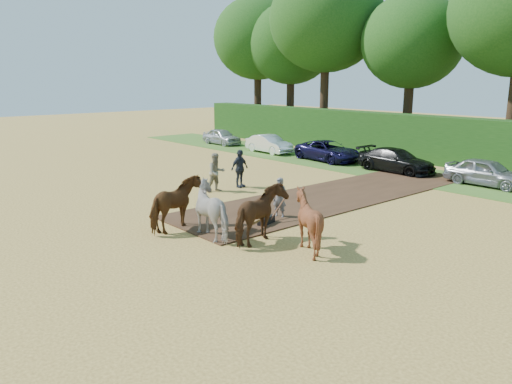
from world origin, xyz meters
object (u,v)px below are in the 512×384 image
(spectator_near, at_px, (216,172))
(parked_cars, at_px, (423,164))
(plough_team, at_px, (240,212))
(spectator_far, at_px, (240,169))

(spectator_near, relative_size, parked_cars, 0.05)
(plough_team, height_order, parked_cars, plough_team)
(plough_team, bearing_deg, parked_cars, 97.86)
(plough_team, bearing_deg, spectator_far, 141.19)
(spectator_near, bearing_deg, spectator_far, 7.95)
(spectator_far, bearing_deg, plough_team, -136.19)
(spectator_far, distance_m, plough_team, 8.24)
(spectator_near, height_order, parked_cars, spectator_near)
(parked_cars, bearing_deg, spectator_near, -111.94)
(spectator_near, relative_size, plough_team, 0.29)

